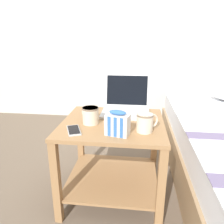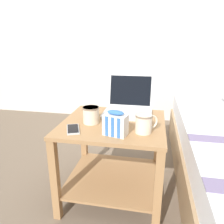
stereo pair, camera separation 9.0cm
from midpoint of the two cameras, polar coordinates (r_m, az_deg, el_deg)
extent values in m
plane|color=brown|center=(1.66, 1.99, -20.61)|extent=(8.00, 8.00, 0.00)
cube|color=beige|center=(2.91, 7.76, 22.35)|extent=(8.00, 0.05, 2.50)
cube|color=#997047|center=(1.38, 2.23, -3.02)|extent=(0.64, 0.60, 0.02)
cube|color=#997047|center=(1.57, 2.04, -16.73)|extent=(0.60, 0.56, 0.02)
cube|color=#997047|center=(1.36, -12.73, -17.14)|extent=(0.04, 0.04, 0.53)
cube|color=#997047|center=(1.27, 14.01, -20.02)|extent=(0.04, 0.04, 0.53)
cube|color=#997047|center=(1.80, -5.86, -7.38)|extent=(0.04, 0.04, 0.53)
cube|color=#997047|center=(1.73, 13.27, -8.84)|extent=(0.04, 0.04, 0.53)
cube|color=#B7BABC|center=(1.51, 5.77, -0.37)|extent=(0.33, 0.25, 0.02)
cube|color=silver|center=(1.53, 5.85, 0.23)|extent=(0.28, 0.14, 0.00)
cube|color=silver|center=(1.45, 5.52, -0.84)|extent=(0.09, 0.05, 0.00)
cube|color=#B7BABC|center=(1.63, 6.43, 5.58)|extent=(0.33, 0.06, 0.24)
cube|color=black|center=(1.62, 6.42, 5.59)|extent=(0.30, 0.05, 0.21)
cube|color=red|center=(1.64, 4.13, 6.54)|extent=(0.04, 0.01, 0.04)
cube|color=green|center=(1.63, 5.51, 7.16)|extent=(0.03, 0.01, 0.04)
cube|color=orange|center=(1.63, 9.46, 7.64)|extent=(0.04, 0.01, 0.03)
cylinder|color=beige|center=(1.22, 10.35, -3.06)|extent=(0.09, 0.09, 0.10)
cylinder|color=#7F6B56|center=(1.21, 10.48, -0.97)|extent=(0.09, 0.09, 0.01)
cylinder|color=black|center=(1.21, 10.46, -1.37)|extent=(0.08, 0.08, 0.01)
torus|color=beige|center=(1.25, 12.30, -2.61)|extent=(0.07, 0.06, 0.08)
cylinder|color=beige|center=(1.35, -3.61, -0.82)|extent=(0.10, 0.10, 0.10)
cylinder|color=#7F6B56|center=(1.33, -3.65, 1.07)|extent=(0.10, 0.10, 0.01)
cylinder|color=black|center=(1.33, -3.64, 0.70)|extent=(0.09, 0.09, 0.01)
torus|color=beige|center=(1.39, -4.81, -0.14)|extent=(0.07, 0.06, 0.08)
cube|color=silver|center=(1.17, 3.12, -3.43)|extent=(0.14, 0.10, 0.12)
cube|color=#3366B2|center=(1.15, 0.83, -3.79)|extent=(0.02, 0.01, 0.11)
cube|color=#3366B2|center=(1.14, 2.41, -4.07)|extent=(0.02, 0.01, 0.11)
cube|color=#3366B2|center=(1.13, 4.02, -4.35)|extent=(0.02, 0.01, 0.11)
ellipsoid|color=#3366B2|center=(1.15, 3.18, -0.18)|extent=(0.10, 0.07, 0.03)
cube|color=#B7BABC|center=(1.27, -8.15, -4.50)|extent=(0.12, 0.16, 0.01)
cube|color=black|center=(1.27, -8.16, -4.29)|extent=(0.11, 0.14, 0.00)
camera|label=1|loc=(0.05, -88.02, 0.66)|focal=35.00mm
camera|label=2|loc=(0.05, 91.98, -0.66)|focal=35.00mm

